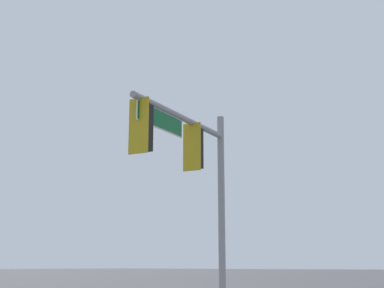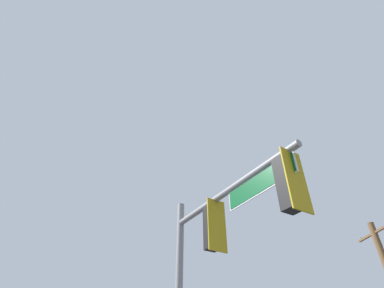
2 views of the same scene
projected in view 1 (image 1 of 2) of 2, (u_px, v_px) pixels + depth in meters
The scene contains 1 object.
signal_pole_near at pixel (191, 162), 14.10m from camera, with size 4.68×0.91×5.91m.
Camera 1 is at (6.58, -0.02, 1.55)m, focal length 50.00 mm.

